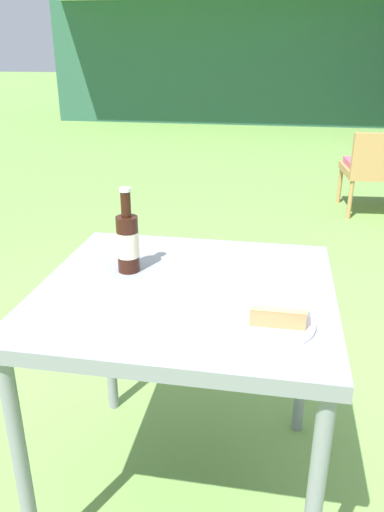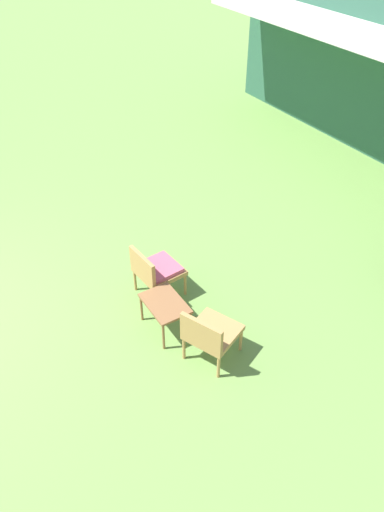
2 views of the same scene
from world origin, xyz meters
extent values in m
plane|color=#6B9347|center=(0.00, 0.00, 0.00)|extent=(60.00, 60.00, 0.00)
cube|color=#2D5B47|center=(0.50, 10.23, 1.34)|extent=(9.29, 3.61, 2.68)
cylinder|color=#B2844C|center=(0.79, 3.45, 0.16)|extent=(0.04, 0.04, 0.33)
cylinder|color=#B2844C|center=(0.83, 2.98, 0.16)|extent=(0.04, 0.04, 0.33)
cube|color=#B2844C|center=(1.03, 3.23, 0.36)|extent=(0.55, 0.57, 0.06)
cube|color=#CC5670|center=(1.03, 3.23, 0.41)|extent=(0.50, 0.49, 0.05)
cube|color=gray|center=(0.00, 0.00, 0.70)|extent=(0.80, 0.75, 0.04)
cylinder|color=gray|center=(-0.36, -0.33, 0.34)|extent=(0.04, 0.04, 0.68)
cylinder|color=gray|center=(0.36, -0.33, 0.34)|extent=(0.04, 0.04, 0.68)
cylinder|color=gray|center=(-0.36, 0.33, 0.34)|extent=(0.04, 0.04, 0.68)
cylinder|color=gray|center=(0.36, 0.33, 0.34)|extent=(0.04, 0.04, 0.68)
cylinder|color=white|center=(0.22, -0.16, 0.73)|extent=(0.24, 0.24, 0.01)
cube|color=#AD7A4C|center=(0.25, -0.16, 0.75)|extent=(0.13, 0.07, 0.04)
cube|color=tan|center=(0.25, -0.16, 0.78)|extent=(0.13, 0.07, 0.01)
cylinder|color=black|center=(-0.18, 0.08, 0.81)|extent=(0.06, 0.06, 0.16)
cylinder|color=black|center=(-0.18, 0.08, 0.92)|extent=(0.03, 0.03, 0.07)
cylinder|color=silver|center=(-0.18, 0.08, 0.97)|extent=(0.03, 0.03, 0.01)
cylinder|color=beige|center=(-0.18, 0.08, 0.81)|extent=(0.06, 0.06, 0.07)
cube|color=silver|center=(0.17, -0.16, 0.73)|extent=(0.19, 0.02, 0.01)
camera|label=1|loc=(0.23, -1.20, 1.32)|focal=35.00mm
camera|label=2|loc=(5.33, 1.06, 4.41)|focal=35.00mm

